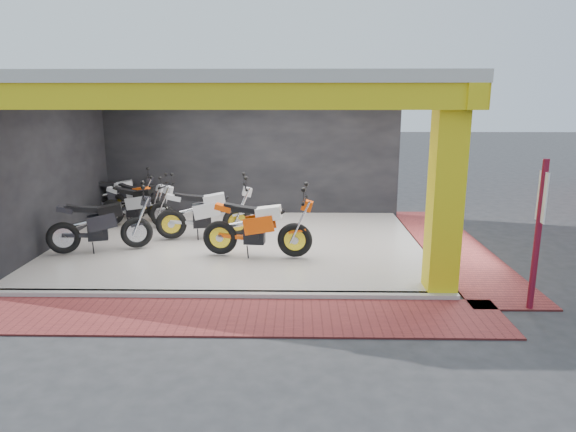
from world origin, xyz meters
TOP-DOWN VIEW (x-y plane):
  - ground at (0.00, 0.00)m, footprint 80.00×80.00m
  - showroom_floor at (0.00, 2.00)m, footprint 8.00×6.00m
  - showroom_ceiling at (0.00, 2.00)m, footprint 8.40×6.40m
  - back_wall at (0.00, 5.10)m, footprint 8.20×0.20m
  - left_wall at (-4.10, 2.00)m, footprint 0.20×6.20m
  - corner_column at (3.75, -0.75)m, footprint 0.50×0.50m
  - header_beam_front at (0.00, -1.00)m, footprint 8.40×0.30m
  - header_beam_right at (4.00, 2.00)m, footprint 0.30×6.40m
  - floor_kerb at (0.00, -1.02)m, footprint 8.00×0.20m
  - paver_front at (0.00, -1.80)m, footprint 9.00×1.40m
  - paver_right at (4.80, 2.00)m, footprint 1.40×7.00m
  - signpost at (5.01, -1.42)m, footprint 0.10×0.34m
  - moto_hero at (1.26, 0.85)m, footprint 2.45×1.11m
  - moto_row_a at (-0.07, 2.41)m, footprint 2.43×1.25m
  - moto_row_b at (-2.12, 1.44)m, footprint 2.39×1.48m
  - moto_row_c at (-2.37, 3.84)m, footprint 2.11×1.55m
  - moto_row_d at (-2.04, 3.19)m, footprint 2.25×1.28m
  - moto_row_e at (-2.95, 4.73)m, footprint 2.26×1.33m

SIDE VIEW (x-z plane):
  - ground at x=0.00m, z-range 0.00..0.00m
  - paver_front at x=0.00m, z-range 0.00..0.03m
  - paver_right at x=4.80m, z-range 0.00..0.03m
  - showroom_floor at x=0.00m, z-range 0.00..0.10m
  - floor_kerb at x=0.00m, z-range 0.00..0.10m
  - moto_row_c at x=-2.37m, z-range 0.10..1.31m
  - moto_row_d at x=-2.04m, z-range 0.10..1.40m
  - moto_row_e at x=-2.95m, z-range 0.10..1.40m
  - moto_row_b at x=-2.12m, z-range 0.10..1.47m
  - moto_row_a at x=-0.07m, z-range 0.10..1.52m
  - moto_hero at x=1.26m, z-range 0.10..1.55m
  - signpost at x=5.01m, z-range 0.11..2.51m
  - back_wall at x=0.00m, z-range 0.00..3.50m
  - left_wall at x=-4.10m, z-range 0.00..3.50m
  - corner_column at x=3.75m, z-range 0.00..3.50m
  - header_beam_front at x=0.00m, z-range 3.10..3.50m
  - header_beam_right at x=4.00m, z-range 3.10..3.50m
  - showroom_ceiling at x=0.00m, z-range 3.50..3.70m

